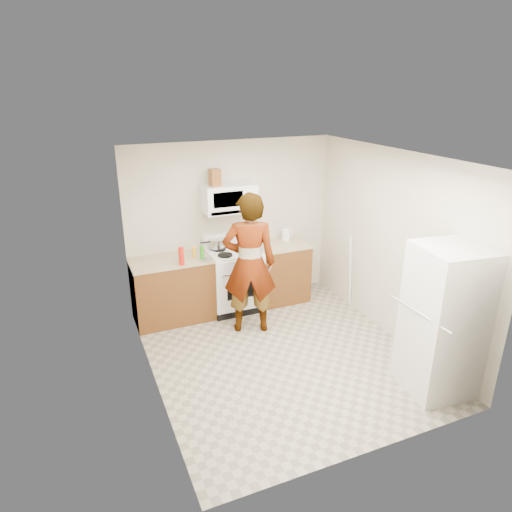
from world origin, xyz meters
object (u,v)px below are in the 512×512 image
microwave (229,198)px  person (249,264)px  gas_range (234,278)px  fridge (444,321)px  saucepan (217,244)px  kettle (286,235)px

microwave → person: 1.09m
microwave → person: person is taller
gas_range → fridge: size_ratio=0.66×
gas_range → person: (-0.03, -0.70, 0.50)m
person → saucepan: bearing=-60.1°
saucepan → fridge: bearing=-61.0°
gas_range → kettle: 1.09m
gas_range → microwave: bearing=90.0°
microwave → saucepan: size_ratio=3.25×
fridge → kettle: fridge is taller
person → kettle: size_ratio=11.89×
microwave → person: (-0.03, -0.83, -0.72)m
microwave → fridge: size_ratio=0.45×
kettle → saucepan: (-1.13, 0.03, -0.00)m
saucepan → gas_range: bearing=-40.9°
microwave → fridge: (1.42, -2.87, -0.85)m
person → kettle: 1.28m
person → microwave: bearing=-73.1°
fridge → saucepan: bearing=126.7°
gas_range → person: person is taller
fridge → kettle: bearing=107.2°
microwave → kettle: (0.94, 0.01, -0.68)m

